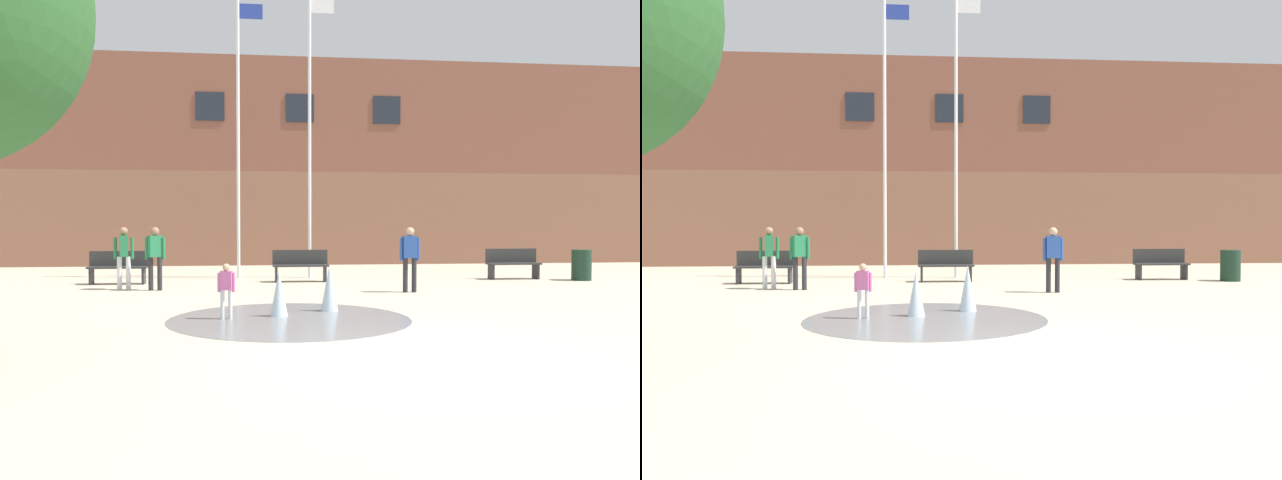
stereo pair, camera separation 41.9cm
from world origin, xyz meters
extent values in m
plane|color=#BCB299|center=(0.00, 0.00, 0.00)|extent=(100.00, 100.00, 0.00)
cube|color=brown|center=(0.00, 19.96, 1.85)|extent=(36.00, 6.00, 3.71)
cube|color=brown|center=(0.00, 19.96, 5.98)|extent=(36.00, 6.00, 4.53)
cube|color=#1E232D|center=(-3.50, 16.94, 6.20)|extent=(1.10, 0.06, 1.10)
cube|color=#1E232D|center=(0.00, 16.94, 6.20)|extent=(1.10, 0.06, 1.10)
cube|color=#1E232D|center=(3.50, 16.94, 6.20)|extent=(1.10, 0.06, 1.10)
cylinder|color=gray|center=(-1.35, 3.26, 0.00)|extent=(4.30, 4.30, 0.01)
cone|color=silver|center=(-1.52, 3.62, 0.42)|extent=(0.33, 0.33, 0.83)
cone|color=silver|center=(-0.51, 4.19, 0.45)|extent=(0.34, 0.34, 0.89)
cube|color=#28282D|center=(-6.34, 9.97, 0.22)|extent=(0.06, 0.40, 0.44)
cube|color=#28282D|center=(-4.94, 9.97, 0.22)|extent=(0.06, 0.40, 0.44)
cube|color=#2D2D2D|center=(-5.64, 9.97, 0.47)|extent=(1.60, 0.44, 0.05)
cube|color=#2D2D2D|center=(-5.64, 10.17, 0.70)|extent=(1.60, 0.04, 0.42)
cube|color=#28282D|center=(-1.27, 10.07, 0.22)|extent=(0.06, 0.40, 0.44)
cube|color=#28282D|center=(0.13, 10.07, 0.22)|extent=(0.06, 0.40, 0.44)
cube|color=#2D2D2D|center=(-0.57, 10.07, 0.47)|extent=(1.60, 0.44, 0.05)
cube|color=#2D2D2D|center=(-0.57, 10.27, 0.70)|extent=(1.60, 0.04, 0.42)
cube|color=#28282D|center=(5.16, 10.17, 0.22)|extent=(0.06, 0.40, 0.44)
cube|color=#28282D|center=(6.56, 10.17, 0.22)|extent=(0.06, 0.40, 0.44)
cube|color=#2D2D2D|center=(5.86, 10.17, 0.47)|extent=(1.60, 0.44, 0.05)
cube|color=#2D2D2D|center=(5.86, 10.37, 0.70)|extent=(1.60, 0.04, 0.42)
cylinder|color=silver|center=(-2.53, 3.40, 0.26)|extent=(0.07, 0.07, 0.52)
cylinder|color=silver|center=(-2.39, 3.40, 0.26)|extent=(0.07, 0.07, 0.52)
cube|color=pink|center=(-2.46, 3.40, 0.69)|extent=(0.23, 0.17, 0.33)
sphere|color=tan|center=(-2.46, 3.40, 0.92)|extent=(0.13, 0.13, 0.13)
cylinder|color=pink|center=(-2.59, 3.40, 0.65)|extent=(0.05, 0.05, 0.34)
cylinder|color=pink|center=(-2.33, 3.40, 0.65)|extent=(0.05, 0.05, 0.34)
cylinder|color=#28282D|center=(-4.49, 8.27, 0.42)|extent=(0.12, 0.12, 0.84)
cylinder|color=#28282D|center=(-4.27, 8.27, 0.42)|extent=(0.12, 0.12, 0.84)
cube|color=#237547|center=(-4.38, 8.27, 1.11)|extent=(0.39, 0.35, 0.54)
sphere|color=#997051|center=(-4.38, 8.27, 1.48)|extent=(0.21, 0.21, 0.21)
cylinder|color=#237547|center=(-4.59, 8.27, 1.05)|extent=(0.08, 0.08, 0.55)
cylinder|color=#237547|center=(-4.17, 8.27, 1.05)|extent=(0.08, 0.08, 0.55)
cylinder|color=silver|center=(-5.31, 8.56, 0.42)|extent=(0.12, 0.12, 0.84)
cylinder|color=silver|center=(-5.09, 8.56, 0.42)|extent=(0.12, 0.12, 0.84)
cube|color=#237547|center=(-5.20, 8.56, 1.11)|extent=(0.27, 0.37, 0.54)
sphere|color=#997051|center=(-5.20, 8.56, 1.48)|extent=(0.21, 0.21, 0.21)
cylinder|color=#237547|center=(-5.41, 8.56, 1.05)|extent=(0.08, 0.08, 0.55)
cylinder|color=#237547|center=(-4.99, 8.56, 1.05)|extent=(0.08, 0.08, 0.55)
cylinder|color=#28282D|center=(1.75, 7.14, 0.42)|extent=(0.12, 0.12, 0.84)
cylinder|color=#28282D|center=(1.97, 7.14, 0.42)|extent=(0.12, 0.12, 0.84)
cube|color=#284C9E|center=(1.86, 7.14, 1.11)|extent=(0.35, 0.21, 0.54)
sphere|color=tan|center=(1.86, 7.14, 1.48)|extent=(0.21, 0.21, 0.21)
cylinder|color=#284C9E|center=(1.65, 7.14, 1.05)|extent=(0.08, 0.08, 0.55)
cylinder|color=#284C9E|center=(2.07, 7.14, 1.05)|extent=(0.08, 0.08, 0.55)
cylinder|color=silver|center=(-2.35, 11.39, 4.35)|extent=(0.10, 0.10, 8.69)
cube|color=#233893|center=(-1.95, 11.39, 8.07)|extent=(0.70, 0.02, 0.45)
cylinder|color=silver|center=(-0.17, 11.39, 4.48)|extent=(0.10, 0.10, 8.95)
cube|color=silver|center=(0.23, 11.39, 8.33)|extent=(0.70, 0.02, 0.45)
cylinder|color=#193323|center=(7.70, 9.60, 0.45)|extent=(0.56, 0.56, 0.90)
camera|label=1|loc=(-2.09, -7.69, 1.73)|focal=35.00mm
camera|label=2|loc=(-1.68, -7.74, 1.73)|focal=35.00mm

